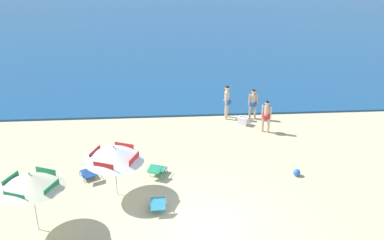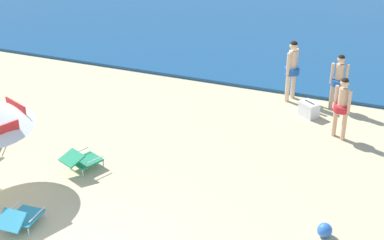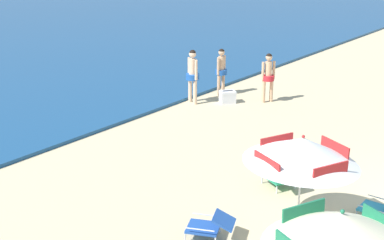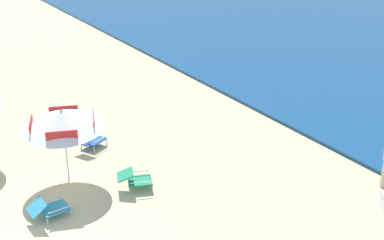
% 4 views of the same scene
% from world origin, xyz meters
% --- Properties ---
extents(ground_plane, '(800.00, 800.00, 0.00)m').
position_xyz_m(ground_plane, '(0.00, 0.00, 0.00)').
color(ground_plane, '#CCB78C').
extents(beach_umbrella_striped_main, '(3.04, 3.04, 2.00)m').
position_xyz_m(beach_umbrella_striped_main, '(-3.15, 2.23, 1.70)').
color(beach_umbrella_striped_main, silver).
rests_on(beach_umbrella_striped_main, ground).
extents(beach_umbrella_striped_second, '(2.85, 2.86, 2.14)m').
position_xyz_m(beach_umbrella_striped_second, '(-5.52, 0.35, 1.84)').
color(beach_umbrella_striped_second, silver).
rests_on(beach_umbrella_striped_second, ground).
extents(lounge_chair_under_umbrella, '(0.60, 0.92, 0.53)m').
position_xyz_m(lounge_chair_under_umbrella, '(-1.65, 1.17, 0.27)').
color(lounge_chair_under_umbrella, teal).
rests_on(lounge_chair_under_umbrella, ground).
extents(lounge_chair_beside_umbrella, '(0.83, 1.00, 0.50)m').
position_xyz_m(lounge_chair_beside_umbrella, '(-1.69, 3.44, 0.28)').
color(lounge_chair_beside_umbrella, '#1E7F56').
rests_on(lounge_chair_beside_umbrella, ground).
extents(lounge_chair_facing_sea, '(0.86, 1.02, 0.52)m').
position_xyz_m(lounge_chair_facing_sea, '(-4.35, 3.39, 0.27)').
color(lounge_chair_facing_sea, '#1E4799').
rests_on(lounge_chair_facing_sea, ground).
extents(person_standing_near_shore, '(0.43, 0.39, 1.61)m').
position_xyz_m(person_standing_near_shore, '(3.46, 7.10, 0.93)').
color(person_standing_near_shore, '#D8A87F').
rests_on(person_standing_near_shore, ground).
extents(person_standing_beside, '(0.47, 0.39, 1.58)m').
position_xyz_m(person_standing_beside, '(3.15, 8.75, 0.91)').
color(person_standing_beside, '#D8A87F').
rests_on(person_standing_beside, ground).
extents(person_wading_in, '(0.43, 0.50, 1.75)m').
position_xyz_m(person_wading_in, '(1.83, 8.91, 1.01)').
color(person_wading_in, beige).
rests_on(person_wading_in, ground).
extents(cooler_box, '(0.61, 0.57, 0.43)m').
position_xyz_m(cooler_box, '(2.55, 8.03, 0.20)').
color(cooler_box, white).
rests_on(cooler_box, ground).
extents(beach_ball, '(0.29, 0.29, 0.29)m').
position_xyz_m(beach_ball, '(3.80, 3.05, 0.14)').
color(beach_ball, blue).
rests_on(beach_ball, ground).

